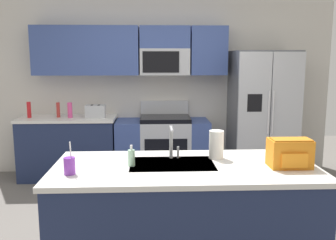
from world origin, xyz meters
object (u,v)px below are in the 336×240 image
(bottle_pink, at_px, (70,110))
(sink_faucet, at_px, (172,140))
(toaster, at_px, (96,111))
(range_oven, at_px, (163,147))
(drink_cup_purple, at_px, (70,166))
(bottle_red, at_px, (29,110))
(backpack, at_px, (290,152))
(refrigerator, at_px, (262,115))
(soap_dispenser, at_px, (131,158))
(paper_towel_roll, at_px, (216,145))
(pepper_mill, at_px, (58,110))

(bottle_pink, relative_size, sink_faucet, 0.77)
(toaster, xyz_separation_m, sink_faucet, (0.97, -2.25, 0.08))
(range_oven, relative_size, bottle_pink, 6.24)
(drink_cup_purple, bearing_deg, toaster, 94.28)
(bottle_pink, bearing_deg, range_oven, 1.84)
(bottle_red, bearing_deg, backpack, -42.04)
(refrigerator, distance_m, backpack, 2.56)
(bottle_pink, xyz_separation_m, soap_dispenser, (1.01, -2.45, -0.04))
(bottle_pink, height_order, drink_cup_purple, drink_cup_purple)
(paper_towel_roll, bearing_deg, soap_dispenser, -164.64)
(pepper_mill, height_order, bottle_pink, bottle_pink)
(toaster, bearing_deg, refrigerator, -0.46)
(bottle_red, bearing_deg, refrigerator, -0.82)
(refrigerator, distance_m, pepper_mill, 2.97)
(paper_towel_roll, bearing_deg, toaster, 121.06)
(paper_towel_roll, bearing_deg, drink_cup_purple, -161.37)
(paper_towel_roll, bearing_deg, refrigerator, 64.33)
(refrigerator, bearing_deg, sink_faucet, -123.01)
(drink_cup_purple, bearing_deg, bottle_red, 113.28)
(range_oven, xyz_separation_m, bottle_red, (-1.91, -0.02, 0.57))
(refrigerator, bearing_deg, pepper_mill, 178.66)
(pepper_mill, xyz_separation_m, bottle_red, (-0.41, -0.02, 0.01))
(pepper_mill, relative_size, soap_dispenser, 1.26)
(bottle_red, bearing_deg, soap_dispenser, -57.22)
(refrigerator, height_order, paper_towel_roll, refrigerator)
(bottle_red, height_order, drink_cup_purple, drink_cup_purple)
(pepper_mill, bearing_deg, paper_towel_roll, -50.47)
(sink_faucet, height_order, backpack, sink_faucet)
(soap_dispenser, height_order, paper_towel_roll, paper_towel_roll)
(drink_cup_purple, xyz_separation_m, backpack, (1.69, 0.11, 0.05))
(bottle_pink, relative_size, drink_cup_purple, 0.88)
(drink_cup_purple, xyz_separation_m, paper_towel_roll, (1.16, 0.39, 0.05))
(drink_cup_purple, height_order, soap_dispenser, drink_cup_purple)
(toaster, bearing_deg, pepper_mill, 174.73)
(refrigerator, xyz_separation_m, soap_dispenser, (-1.78, -2.42, 0.04))
(toaster, xyz_separation_m, paper_towel_roll, (1.35, -2.25, 0.03))
(bottle_red, bearing_deg, pepper_mill, 2.99)
(range_oven, distance_m, paper_towel_roll, 2.40)
(pepper_mill, xyz_separation_m, sink_faucet, (1.52, -2.30, 0.06))
(range_oven, relative_size, drink_cup_purple, 5.50)
(bottle_pink, height_order, paper_towel_roll, paper_towel_roll)
(range_oven, distance_m, sink_faucet, 2.39)
(refrigerator, relative_size, backpack, 5.78)
(drink_cup_purple, height_order, paper_towel_roll, drink_cup_purple)
(bottle_pink, relative_size, paper_towel_roll, 0.91)
(range_oven, height_order, backpack, backpack)
(backpack, bearing_deg, drink_cup_purple, -176.26)
(range_oven, distance_m, refrigerator, 1.54)
(bottle_red, distance_m, paper_towel_roll, 3.24)
(toaster, bearing_deg, soap_dispenser, -75.28)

